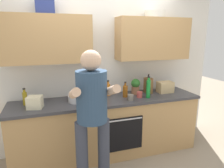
% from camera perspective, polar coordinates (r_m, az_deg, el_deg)
% --- Properties ---
extents(ground_plane, '(12.00, 12.00, 0.00)m').
position_cam_1_polar(ground_plane, '(3.43, -1.04, -18.68)').
color(ground_plane, gray).
extents(back_wall_unit, '(4.00, 0.38, 2.50)m').
position_cam_1_polar(back_wall_unit, '(3.18, -2.62, 7.59)').
color(back_wall_unit, silver).
rests_on(back_wall_unit, ground).
extents(counter, '(2.84, 0.67, 0.90)m').
position_cam_1_polar(counter, '(3.21, -1.06, -11.85)').
color(counter, tan).
rests_on(counter, ground).
extents(person_standing, '(0.49, 0.45, 1.68)m').
position_cam_1_polar(person_standing, '(2.28, -5.60, -7.89)').
color(person_standing, '#383D4C').
rests_on(person_standing, ground).
extents(bottle_syrup, '(0.07, 0.07, 0.24)m').
position_cam_1_polar(bottle_syrup, '(3.12, 3.75, -2.00)').
color(bottle_syrup, '#8C4C14').
rests_on(bottle_syrup, counter).
extents(bottle_wine, '(0.07, 0.07, 0.33)m').
position_cam_1_polar(bottle_wine, '(3.14, -6.91, -1.09)').
color(bottle_wine, '#471419').
rests_on(bottle_wine, counter).
extents(bottle_juice, '(0.07, 0.07, 0.25)m').
position_cam_1_polar(bottle_juice, '(3.19, -1.15, -1.45)').
color(bottle_juice, orange).
rests_on(bottle_juice, counter).
extents(bottle_soda, '(0.06, 0.06, 0.33)m').
position_cam_1_polar(bottle_soda, '(3.12, 10.19, -1.23)').
color(bottle_soda, '#198C33').
rests_on(bottle_soda, counter).
extents(bottle_oil, '(0.06, 0.06, 0.24)m').
position_cam_1_polar(bottle_oil, '(3.00, -23.32, -3.62)').
color(bottle_oil, olive).
rests_on(bottle_oil, counter).
extents(cup_stoneware, '(0.09, 0.09, 0.09)m').
position_cam_1_polar(cup_stoneware, '(2.98, 5.25, -3.80)').
color(cup_stoneware, slate).
rests_on(cup_stoneware, counter).
extents(cup_ceramic, '(0.09, 0.09, 0.09)m').
position_cam_1_polar(cup_ceramic, '(3.13, 7.78, -2.97)').
color(cup_ceramic, '#BF4C47').
rests_on(cup_ceramic, counter).
extents(mixing_bowl, '(0.30, 0.30, 0.10)m').
position_cam_1_polar(mixing_bowl, '(2.96, -9.38, -3.94)').
color(mixing_bowl, silver).
rests_on(mixing_bowl, counter).
extents(knife_block, '(0.10, 0.14, 0.31)m').
position_cam_1_polar(knife_block, '(3.38, 10.14, -0.39)').
color(knife_block, brown).
rests_on(knife_block, counter).
extents(potted_herb, '(0.14, 0.14, 0.25)m').
position_cam_1_polar(potted_herb, '(3.28, 6.63, -0.59)').
color(potted_herb, '#9E6647').
rests_on(potted_herb, counter).
extents(grocery_bag_bread, '(0.25, 0.17, 0.18)m').
position_cam_1_polar(grocery_bag_bread, '(3.48, 14.72, -0.85)').
color(grocery_bag_bread, tan).
rests_on(grocery_bag_bread, counter).
extents(grocery_bag_rice, '(0.22, 0.20, 0.16)m').
position_cam_1_polar(grocery_bag_rice, '(2.83, -20.90, -4.83)').
color(grocery_bag_rice, beige).
rests_on(grocery_bag_rice, counter).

